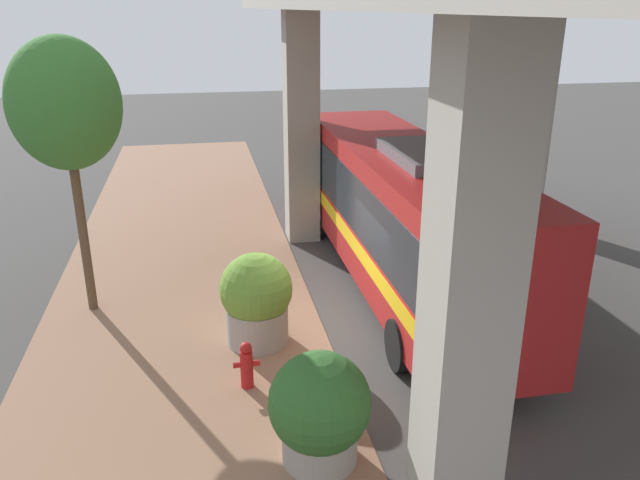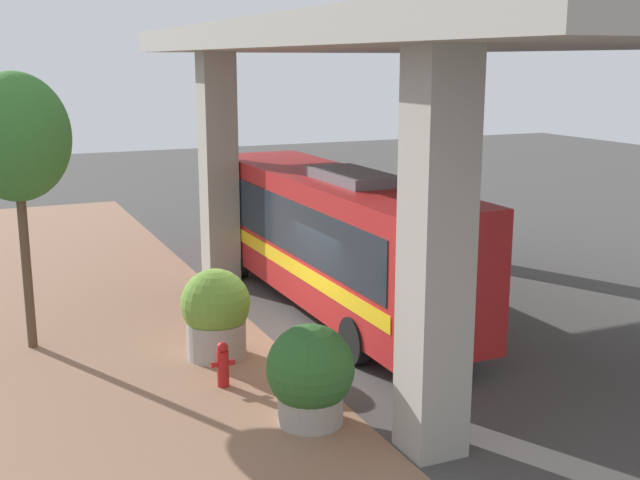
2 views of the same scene
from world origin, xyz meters
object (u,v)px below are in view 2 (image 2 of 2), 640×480
bus (332,233)px  street_tree_near (16,138)px  planter_front (311,375)px  fire_hydrant (223,364)px  planter_middle (216,314)px

bus → street_tree_near: bearing=178.8°
bus → planter_front: 6.66m
planter_front → street_tree_near: bearing=124.5°
fire_hydrant → street_tree_near: (-3.17, 3.80, 4.11)m
bus → planter_middle: (-3.65, -2.07, -1.01)m
planter_front → street_tree_near: (-4.08, 5.94, 3.69)m
bus → fire_hydrant: (-4.01, -3.66, -1.52)m
planter_middle → street_tree_near: 5.51m
planter_middle → street_tree_near: (-3.52, 2.22, 3.61)m
planter_front → fire_hydrant: bearing=113.1°
bus → fire_hydrant: size_ratio=12.09×
planter_front → bus: bearing=61.9°
fire_hydrant → planter_middle: (0.36, 1.59, 0.50)m
planter_middle → street_tree_near: size_ratio=0.32×
bus → fire_hydrant: bus is taller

